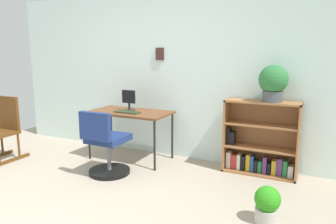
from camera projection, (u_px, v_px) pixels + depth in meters
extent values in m
plane|color=#A69A87|center=(57.00, 215.00, 2.99)|extent=(6.24, 6.24, 0.00)
cube|color=silver|center=(160.00, 75.00, 4.67)|extent=(5.20, 0.10, 2.40)
cube|color=#3F2420|center=(160.00, 54.00, 4.55)|extent=(0.13, 0.02, 0.18)
cube|color=brown|center=(130.00, 112.00, 4.48)|extent=(1.15, 0.62, 0.03)
cylinder|color=black|center=(89.00, 136.00, 4.53)|extent=(0.03, 0.03, 0.67)
cylinder|color=black|center=(155.00, 146.00, 4.07)|extent=(0.03, 0.03, 0.67)
cylinder|color=black|center=(111.00, 128.00, 5.01)|extent=(0.03, 0.03, 0.67)
cylinder|color=black|center=(172.00, 136.00, 4.55)|extent=(0.03, 0.03, 0.67)
cylinder|color=#262628|center=(129.00, 110.00, 4.54)|extent=(0.17, 0.17, 0.01)
cylinder|color=#262628|center=(129.00, 106.00, 4.52)|extent=(0.03, 0.03, 0.10)
cube|color=black|center=(129.00, 97.00, 4.49)|extent=(0.21, 0.02, 0.18)
cube|color=#303720|center=(127.00, 112.00, 4.36)|extent=(0.37, 0.14, 0.02)
cylinder|color=black|center=(110.00, 171.00, 4.03)|extent=(0.52, 0.52, 0.05)
cylinder|color=slate|center=(109.00, 156.00, 3.99)|extent=(0.05, 0.05, 0.37)
cube|color=navy|center=(108.00, 138.00, 3.95)|extent=(0.44, 0.44, 0.08)
cube|color=navy|center=(95.00, 126.00, 3.69)|extent=(0.42, 0.07, 0.33)
cube|color=#593414|center=(10.00, 161.00, 4.44)|extent=(0.04, 0.64, 0.04)
cylinder|color=#593414|center=(2.00, 142.00, 4.70)|extent=(0.03, 0.03, 0.34)
cylinder|color=#593414|center=(19.00, 145.00, 4.54)|extent=(0.03, 0.03, 0.34)
cube|color=#593414|center=(8.00, 113.00, 4.55)|extent=(0.40, 0.04, 0.49)
cube|color=#9C653A|center=(226.00, 134.00, 4.13)|extent=(0.02, 0.30, 0.94)
cube|color=#9C653A|center=(299.00, 142.00, 3.76)|extent=(0.02, 0.30, 0.94)
cube|color=#9C653A|center=(263.00, 102.00, 3.86)|extent=(0.91, 0.30, 0.02)
cube|color=#9C653A|center=(259.00, 172.00, 4.03)|extent=(0.91, 0.30, 0.02)
cube|color=#9C653A|center=(263.00, 135.00, 4.07)|extent=(0.91, 0.02, 0.94)
cube|color=#9C653A|center=(260.00, 148.00, 3.97)|extent=(0.86, 0.28, 0.02)
cube|color=#9C653A|center=(261.00, 125.00, 3.91)|extent=(0.86, 0.28, 0.02)
cube|color=beige|center=(229.00, 159.00, 4.17)|extent=(0.06, 0.10, 0.21)
cube|color=#B22D28|center=(234.00, 161.00, 4.14)|extent=(0.07, 0.11, 0.19)
cube|color=beige|center=(239.00, 161.00, 4.11)|extent=(0.04, 0.13, 0.20)
cube|color=black|center=(243.00, 162.00, 4.09)|extent=(0.05, 0.11, 0.19)
cube|color=#B79323|center=(248.00, 162.00, 4.06)|extent=(0.05, 0.10, 0.21)
cube|color=#1E478C|center=(252.00, 163.00, 4.04)|extent=(0.04, 0.12, 0.21)
cube|color=black|center=(256.00, 166.00, 4.02)|extent=(0.04, 0.11, 0.15)
cube|color=#237238|center=(260.00, 166.00, 4.00)|extent=(0.05, 0.09, 0.15)
cube|color=#593372|center=(265.00, 165.00, 3.97)|extent=(0.05, 0.13, 0.22)
cube|color=black|center=(269.00, 168.00, 3.95)|extent=(0.04, 0.12, 0.15)
cube|color=#B79323|center=(274.00, 167.00, 3.92)|extent=(0.05, 0.12, 0.18)
cube|color=#593372|center=(280.00, 167.00, 3.89)|extent=(0.07, 0.10, 0.21)
cube|color=#237238|center=(285.00, 168.00, 3.87)|extent=(0.05, 0.11, 0.20)
cube|color=beige|center=(291.00, 171.00, 3.84)|extent=(0.06, 0.11, 0.14)
cube|color=black|center=(229.00, 135.00, 4.11)|extent=(0.03, 0.11, 0.22)
cube|color=black|center=(233.00, 138.00, 4.09)|extent=(0.06, 0.11, 0.17)
cylinder|color=#474C51|center=(272.00, 96.00, 3.78)|extent=(0.24, 0.24, 0.13)
sphere|color=#2C6F37|center=(273.00, 79.00, 3.74)|extent=(0.35, 0.35, 0.35)
cylinder|color=#B7B2A8|center=(267.00, 215.00, 2.86)|extent=(0.21, 0.21, 0.13)
sphere|color=#2C8F19|center=(268.00, 199.00, 2.83)|extent=(0.23, 0.23, 0.23)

